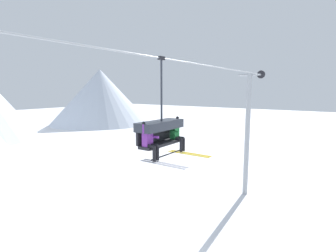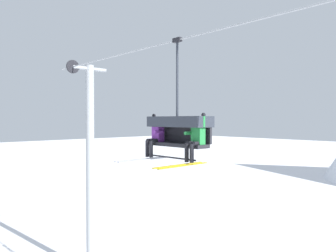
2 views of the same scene
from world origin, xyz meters
name	(u,v)px [view 1 (image 1 of 2)]	position (x,y,z in m)	size (l,w,h in m)	color
mountain_peak_east	(101,97)	(33.29, 42.21, 6.31)	(23.05, 23.05, 12.62)	silver
lift_tower_far	(248,132)	(10.86, -0.02, 4.83)	(0.36, 1.88, 9.32)	#9EA3A8
lift_cable	(201,65)	(1.74, -0.80, 9.04)	(20.23, 0.05, 0.05)	#9EA3A8
chairlift_chair	(160,128)	(-1.08, -0.73, 6.63)	(2.03, 0.74, 3.35)	#232328
skier_purple	(150,141)	(-1.89, -0.94, 6.33)	(0.48, 1.70, 1.34)	purple
skier_green	(177,134)	(-0.27, -0.94, 6.33)	(0.48, 1.70, 1.34)	#23843D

